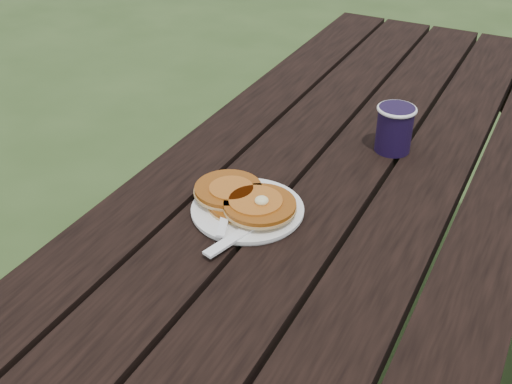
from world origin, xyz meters
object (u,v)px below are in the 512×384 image
at_px(coffee_cup, 395,126).
at_px(pancake_stack, 245,199).
at_px(picnic_table, 346,289).
at_px(plate, 248,210).

bearing_deg(coffee_cup, pancake_stack, -116.53).
xyz_separation_m(pancake_stack, coffee_cup, (0.17, 0.35, 0.03)).
bearing_deg(pancake_stack, coffee_cup, 63.47).
distance_m(picnic_table, coffee_cup, 0.45).
bearing_deg(coffee_cup, picnic_table, -139.10).
relative_size(picnic_table, pancake_stack, 8.76).
xyz_separation_m(picnic_table, plate, (-0.11, -0.30, 0.39)).
distance_m(picnic_table, pancake_stack, 0.52).
height_order(picnic_table, coffee_cup, coffee_cup).
bearing_deg(picnic_table, coffee_cup, 40.90).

